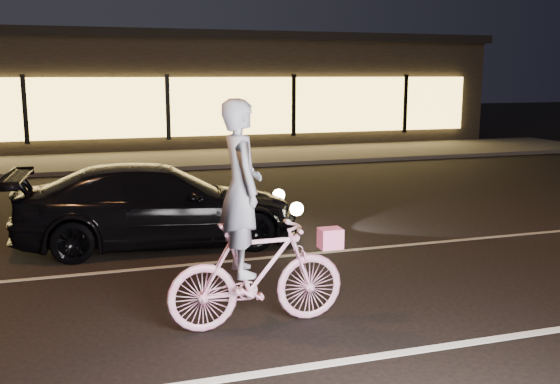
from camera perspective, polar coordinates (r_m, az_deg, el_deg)
name	(u,v)px	position (r m, az deg, el deg)	size (l,w,h in m)	color
ground	(336,302)	(7.63, 5.17, -9.95)	(90.00, 90.00, 0.00)	black
lane_stripe_near	(396,354)	(6.38, 10.54, -14.33)	(60.00, 0.12, 0.01)	silver
lane_stripe_far	(285,256)	(9.41, 0.45, -5.87)	(60.00, 0.10, 0.01)	gray
sidewalk	(177,159)	(19.95, -9.39, 2.97)	(30.00, 4.00, 0.12)	#383533
storefront	(153,88)	(25.70, -11.49, 9.26)	(25.40, 8.42, 4.20)	black
cyclist	(253,249)	(6.63, -2.48, -5.19)	(1.95, 0.67, 2.45)	#EB4D99
sedan	(159,205)	(10.10, -11.03, -1.16)	(4.54, 2.07, 1.29)	black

